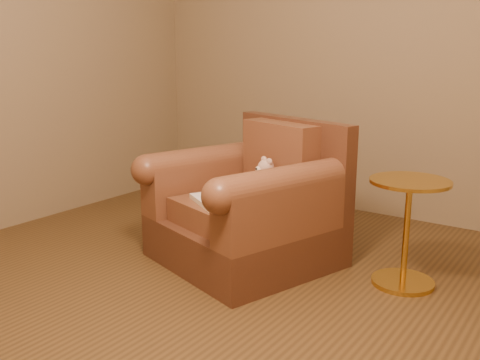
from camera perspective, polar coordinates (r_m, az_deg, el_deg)
The scene contains 5 objects.
floor at distance 2.63m, azimuth -2.44°, elevation -14.01°, with size 4.00×4.00×0.00m, color #533A1C.
armchair at distance 3.15m, azimuth 1.06°, elevation -3.01°, with size 1.13×1.10×0.82m.
teddy_bear at distance 3.14m, azimuth 2.44°, elevation -0.04°, with size 0.17×0.19×0.23m.
guidebook at distance 2.97m, azimuth -2.39°, elevation -2.27°, with size 0.41×0.37×0.03m.
side_table at distance 2.94m, azimuth 17.35°, elevation -5.02°, with size 0.41×0.41×0.58m.
Camera 1 is at (1.42, -1.85, 1.21)m, focal length 40.00 mm.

